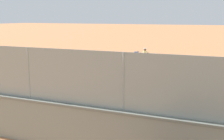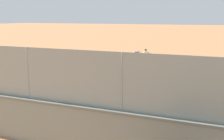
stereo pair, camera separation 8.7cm
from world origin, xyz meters
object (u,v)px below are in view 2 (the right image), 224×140
player_crossing_court (136,60)px  player_near_wall_returning (99,87)px  player_foreground_swinging (145,56)px  sports_ball (110,76)px

player_crossing_court → player_near_wall_returning: bearing=98.9°
player_crossing_court → player_foreground_swinging: (0.15, -2.60, -0.00)m
player_near_wall_returning → player_foreground_swinging: (1.45, -10.93, 0.01)m
player_foreground_swinging → sports_ball: 5.21m
sports_ball → player_crossing_court: bearing=-111.7°
player_crossing_court → player_near_wall_returning: player_crossing_court is taller
player_crossing_court → sports_ball: 2.79m
player_foreground_swinging → sports_ball: size_ratio=9.09×
sports_ball → player_near_wall_returning: bearing=111.3°
player_crossing_court → sports_ball: (0.98, 2.48, -0.83)m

